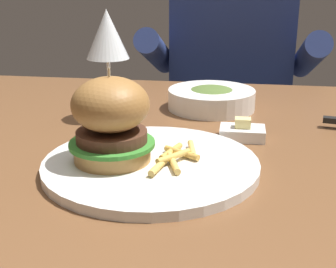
% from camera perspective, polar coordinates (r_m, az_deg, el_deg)
% --- Properties ---
extents(dining_table, '(1.30, 0.84, 0.74)m').
position_cam_1_polar(dining_table, '(0.83, 6.72, -6.25)').
color(dining_table, brown).
rests_on(dining_table, ground).
extents(main_plate, '(0.31, 0.31, 0.01)m').
position_cam_1_polar(main_plate, '(0.67, -2.09, -3.75)').
color(main_plate, white).
rests_on(main_plate, dining_table).
extents(burger_sandwich, '(0.12, 0.12, 0.13)m').
position_cam_1_polar(burger_sandwich, '(0.65, -6.95, 1.74)').
color(burger_sandwich, '#B78447').
rests_on(burger_sandwich, main_plate).
extents(fries_pile, '(0.06, 0.13, 0.01)m').
position_cam_1_polar(fries_pile, '(0.66, 0.91, -2.73)').
color(fries_pile, gold).
rests_on(fries_pile, main_plate).
extents(wine_glass, '(0.08, 0.08, 0.20)m').
position_cam_1_polar(wine_glass, '(0.88, -7.42, 11.57)').
color(wine_glass, silver).
rests_on(wine_glass, dining_table).
extents(butter_dish, '(0.08, 0.05, 0.04)m').
position_cam_1_polar(butter_dish, '(0.80, 9.05, 0.26)').
color(butter_dish, white).
rests_on(butter_dish, dining_table).
extents(soup_bowl, '(0.18, 0.18, 0.05)m').
position_cam_1_polar(soup_bowl, '(0.97, 5.31, 4.39)').
color(soup_bowl, white).
rests_on(soup_bowl, dining_table).
extents(diner_person, '(0.51, 0.36, 1.18)m').
position_cam_1_polar(diner_person, '(1.52, 7.40, 1.96)').
color(diner_person, '#282833').
rests_on(diner_person, ground).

